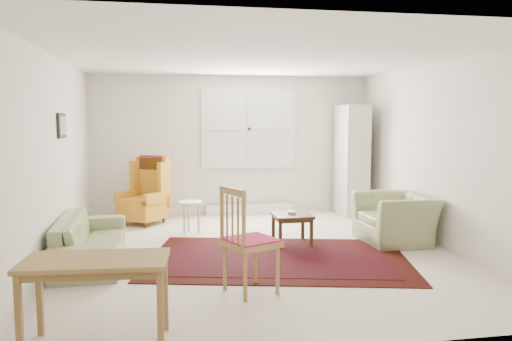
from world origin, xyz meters
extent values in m
cube|color=beige|center=(0.00, 0.00, 0.00)|extent=(5.00, 5.50, 0.01)
cube|color=white|center=(0.00, 0.00, 2.50)|extent=(5.00, 5.50, 0.01)
cube|color=silver|center=(0.00, 2.75, 1.25)|extent=(5.00, 0.04, 2.50)
cube|color=silver|center=(0.00, -2.75, 1.25)|extent=(5.00, 0.04, 2.50)
cube|color=silver|center=(-2.50, 0.00, 1.25)|extent=(0.04, 5.50, 2.50)
cube|color=silver|center=(2.50, 0.00, 1.25)|extent=(0.04, 5.50, 2.50)
cube|color=white|center=(0.30, 2.73, 1.55)|extent=(1.72, 0.06, 1.42)
cube|color=white|center=(0.30, 2.73, 1.55)|extent=(1.60, 0.02, 1.30)
cube|color=silver|center=(0.30, 2.67, 0.09)|extent=(1.60, 0.12, 0.18)
cube|color=black|center=(-2.48, 0.50, 1.65)|extent=(0.03, 0.42, 0.32)
cube|color=tan|center=(-2.46, 0.50, 1.65)|extent=(0.01, 0.34, 0.24)
imported|color=#868D5E|center=(-2.10, 0.02, 0.38)|extent=(0.82, 1.93, 0.77)
imported|color=#868D5E|center=(1.99, 0.26, 0.41)|extent=(0.94, 1.06, 0.81)
camera|label=1|loc=(-1.16, -6.20, 1.75)|focal=35.00mm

